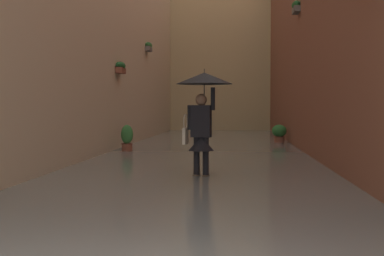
% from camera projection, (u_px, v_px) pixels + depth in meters
% --- Properties ---
extents(ground_plane, '(69.23, 69.23, 0.00)m').
position_uv_depth(ground_plane, '(208.00, 152.00, 16.87)').
color(ground_plane, slate).
extents(flood_water, '(6.57, 33.69, 0.08)m').
position_uv_depth(flood_water, '(208.00, 150.00, 16.87)').
color(flood_water, slate).
rests_on(flood_water, ground_plane).
extents(building_facade_far, '(9.37, 1.80, 13.05)m').
position_uv_depth(building_facade_far, '(221.00, 21.00, 31.31)').
color(building_facade_far, tan).
rests_on(building_facade_far, ground_plane).
extents(person_wading, '(1.09, 1.09, 2.15)m').
position_uv_depth(person_wading, '(203.00, 101.00, 10.22)').
color(person_wading, '#4C4233').
rests_on(person_wading, ground_plane).
extents(potted_plant_mid_left, '(0.56, 0.56, 0.76)m').
position_uv_depth(potted_plant_mid_left, '(279.00, 133.00, 20.01)').
color(potted_plant_mid_left, brown).
rests_on(potted_plant_mid_left, ground_plane).
extents(potted_plant_mid_right, '(0.37, 0.37, 0.87)m').
position_uv_depth(potted_plant_mid_right, '(127.00, 138.00, 16.25)').
color(potted_plant_mid_right, brown).
rests_on(potted_plant_mid_right, ground_plane).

